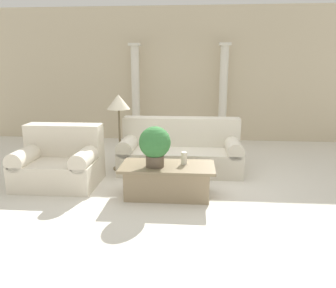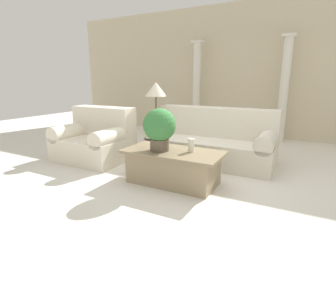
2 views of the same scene
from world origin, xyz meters
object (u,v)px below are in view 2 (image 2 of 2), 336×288
sofa_long (212,141)px  loveseat (96,139)px  coffee_table (173,166)px  potted_plant (160,127)px  floor_lamp (156,94)px

sofa_long → loveseat: (-1.87, -0.85, 0.01)m
sofa_long → loveseat: bearing=-155.6°
loveseat → coffee_table: bearing=-12.3°
coffee_table → sofa_long: bearing=83.8°
loveseat → coffee_table: 1.78m
potted_plant → floor_lamp: bearing=122.2°
coffee_table → floor_lamp: (-0.95, 1.16, 0.91)m
sofa_long → potted_plant: (-0.30, -1.30, 0.42)m
coffee_table → potted_plant: 0.57m
potted_plant → floor_lamp: size_ratio=0.42×
potted_plant → sofa_long: bearing=76.8°
sofa_long → floor_lamp: (-1.08, -0.07, 0.79)m
coffee_table → floor_lamp: size_ratio=0.99×
floor_lamp → potted_plant: bearing=-57.8°
coffee_table → floor_lamp: floor_lamp is taller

